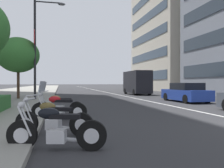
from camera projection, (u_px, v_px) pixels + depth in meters
sidewalk_right_plaza at (17, 92)px, 32.93m from camera, size 160.00×10.61×0.15m
lane_centre_stripe at (100, 91)px, 40.54m from camera, size 110.00×0.16×0.01m
motorcycle_by_sign_pole at (56, 131)px, 4.97m from camera, size 0.76×2.09×1.10m
motorcycle_second_in_row at (53, 120)px, 6.36m from camera, size 1.01×2.09×1.10m
motorcycle_under_tarp at (58, 108)px, 8.93m from camera, size 0.85×2.09×1.50m
motorcycle_nearest_camera at (58, 106)px, 10.09m from camera, size 0.80×2.07×1.47m
car_mid_block_traffic at (186, 93)px, 17.56m from camera, size 4.36×2.01×1.42m
delivery_van_ahead at (137, 82)px, 28.34m from camera, size 5.28×2.06×2.81m
street_lamp_with_banners at (40, 39)px, 18.57m from camera, size 1.26×2.46×7.79m
street_tree_mid_sidewalk at (18, 55)px, 19.02m from camera, size 3.35×3.35×4.95m
office_tower_mid_left at (183, 3)px, 45.82m from camera, size 19.36×15.04×33.93m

